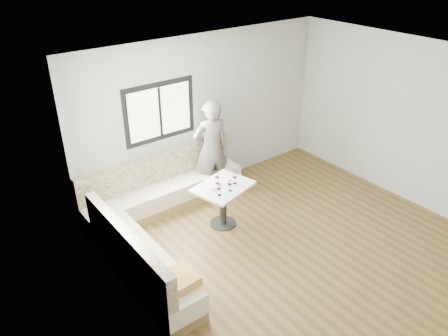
{
  "coord_description": "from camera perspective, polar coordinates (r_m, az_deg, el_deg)",
  "views": [
    {
      "loc": [
        -4.13,
        -3.44,
        4.22
      ],
      "look_at": [
        -0.47,
        1.33,
        0.97
      ],
      "focal_mm": 35.0,
      "sensor_mm": 36.0,
      "label": 1
    }
  ],
  "objects": [
    {
      "name": "wine_glass_b",
      "position": [
        6.64,
        0.8,
        -2.02
      ],
      "size": [
        0.08,
        0.08,
        0.19
      ],
      "color": "white",
      "rests_on": "table"
    },
    {
      "name": "room",
      "position": [
        6.06,
        10.22,
        0.31
      ],
      "size": [
        5.01,
        5.01,
        2.81
      ],
      "color": "brown",
      "rests_on": "ground"
    },
    {
      "name": "olive_ramekin",
      "position": [
        6.74,
        -1.38,
        -2.63
      ],
      "size": [
        0.11,
        0.11,
        0.04
      ],
      "color": "white",
      "rests_on": "table"
    },
    {
      "name": "table",
      "position": [
        6.93,
        -0.13,
        -3.63
      ],
      "size": [
        1.03,
        0.89,
        0.72
      ],
      "rotation": [
        0.0,
        0.0,
        0.26
      ],
      "color": "black",
      "rests_on": "ground"
    },
    {
      "name": "wine_glass_a",
      "position": [
        6.53,
        -0.6,
        -2.58
      ],
      "size": [
        0.08,
        0.08,
        0.19
      ],
      "color": "white",
      "rests_on": "table"
    },
    {
      "name": "wine_glass_d",
      "position": [
        6.83,
        -0.89,
        -1.08
      ],
      "size": [
        0.08,
        0.08,
        0.19
      ],
      "color": "white",
      "rests_on": "table"
    },
    {
      "name": "banquette",
      "position": [
        6.87,
        -8.95,
        -6.46
      ],
      "size": [
        2.9,
        2.8,
        0.95
      ],
      "color": "olive",
      "rests_on": "ground"
    },
    {
      "name": "wine_glass_c",
      "position": [
        6.83,
        1.45,
        -1.09
      ],
      "size": [
        0.08,
        0.08,
        0.19
      ],
      "color": "white",
      "rests_on": "table"
    },
    {
      "name": "person",
      "position": [
        7.65,
        -1.72,
        2.55
      ],
      "size": [
        0.72,
        0.54,
        1.77
      ],
      "primitive_type": "imported",
      "rotation": [
        0.0,
        0.0,
        2.94
      ],
      "color": "slate",
      "rests_on": "ground"
    }
  ]
}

